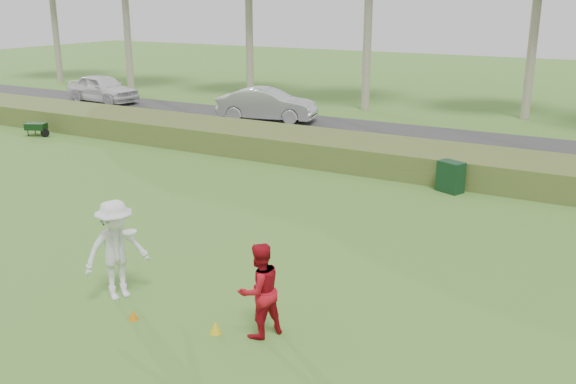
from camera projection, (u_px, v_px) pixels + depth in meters
The scene contains 11 objects.
ground at pixel (188, 306), 12.65m from camera, with size 120.00×120.00×0.00m, color #3B6E24.
reed_strip at pixel (400, 158), 22.50m from camera, with size 80.00×3.00×0.90m, color #475A24.
park_road at pixel (441, 142), 26.78m from camera, with size 80.00×6.00×0.06m, color #2D2D2D.
player_white at pixel (116, 250), 12.75m from camera, with size 1.25×1.52×2.05m.
player_red at pixel (259, 290), 11.33m from camera, with size 0.86×0.67×1.76m, color #A70E1A.
cone_orange at pixel (133, 315), 12.09m from camera, with size 0.18×0.18×0.20m, color orange.
cone_yellow at pixel (216, 327), 11.60m from camera, with size 0.22×0.22×0.24m, color gold.
utility_cabinet at pixel (451, 177), 19.95m from camera, with size 0.78×0.49×0.98m, color black.
wheelbarrow at pixel (37, 127), 28.04m from camera, with size 1.21×0.83×0.57m.
car_left at pixel (103, 88), 36.63m from camera, with size 1.86×4.63×1.58m, color white.
car_mid at pixel (267, 105), 31.14m from camera, with size 1.67×4.78×1.57m, color silver.
Camera 1 is at (7.37, -8.98, 5.84)m, focal length 40.00 mm.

